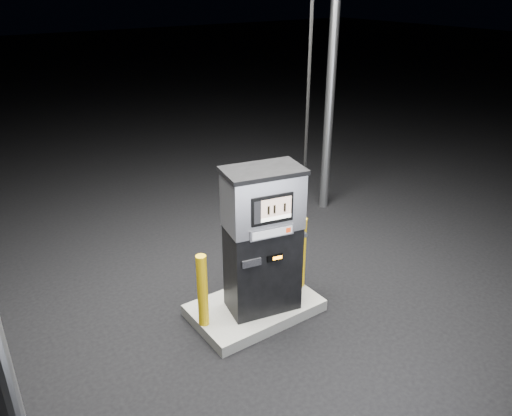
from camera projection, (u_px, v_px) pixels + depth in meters
ground at (255, 312)px, 6.47m from camera, size 80.00×80.00×0.00m
pump_island at (255, 308)px, 6.43m from camera, size 1.60×1.00×0.15m
fuel_dispenser at (263, 240)px, 5.96m from camera, size 1.07×0.73×3.85m
bollard_left at (203, 291)px, 5.83m from camera, size 0.14×0.14×0.94m
bollard_right at (301, 253)px, 6.58m from camera, size 0.17×0.17×1.00m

